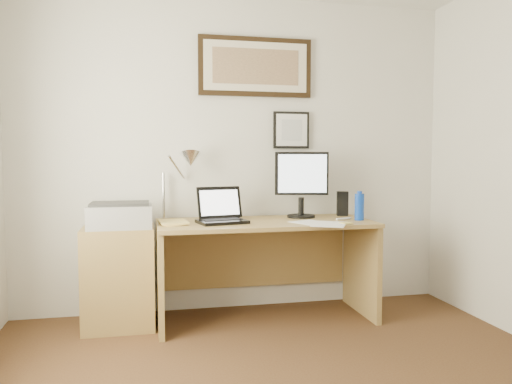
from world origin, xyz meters
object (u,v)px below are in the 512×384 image
object	(u,v)px
desk	(263,250)
laptop	(221,215)
side_cabinet	(119,277)
book	(160,223)
lcd_monitor	(302,181)
printer	(120,215)
water_bottle	(359,207)

from	to	relation	value
desk	laptop	xyz separation A→B (m)	(-0.33, -0.10, 0.29)
desk	side_cabinet	bearing A→B (deg)	-178.11
book	lcd_monitor	xyz separation A→B (m)	(1.11, 0.17, 0.28)
lcd_monitor	desk	bearing A→B (deg)	-169.06
side_cabinet	printer	distance (m)	0.45
printer	book	bearing A→B (deg)	-9.04
water_bottle	side_cabinet	bearing A→B (deg)	175.29
water_bottle	printer	distance (m)	1.77
water_bottle	printer	bearing A→B (deg)	176.18
printer	lcd_monitor	bearing A→B (deg)	5.30
laptop	printer	world-z (taller)	laptop
desk	lcd_monitor	xyz separation A→B (m)	(0.33, 0.06, 0.53)
side_cabinet	lcd_monitor	size ratio (longest dim) A/B	1.40
side_cabinet	book	bearing A→B (deg)	-14.00
book	laptop	size ratio (longest dim) A/B	0.69
water_bottle	book	distance (m)	1.50
laptop	printer	distance (m)	0.72
book	printer	distance (m)	0.28
water_bottle	laptop	world-z (taller)	laptop
lcd_monitor	printer	distance (m)	1.41
water_bottle	lcd_monitor	size ratio (longest dim) A/B	0.39
laptop	printer	bearing A→B (deg)	177.56
desk	printer	bearing A→B (deg)	-176.49
desk	lcd_monitor	world-z (taller)	lcd_monitor
side_cabinet	laptop	world-z (taller)	laptop
side_cabinet	book	world-z (taller)	book
side_cabinet	lcd_monitor	world-z (taller)	lcd_monitor
desk	laptop	size ratio (longest dim) A/B	4.18
side_cabinet	printer	world-z (taller)	printer
lcd_monitor	side_cabinet	bearing A→B (deg)	-175.95
laptop	book	bearing A→B (deg)	-178.36
water_bottle	printer	size ratio (longest dim) A/B	0.46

